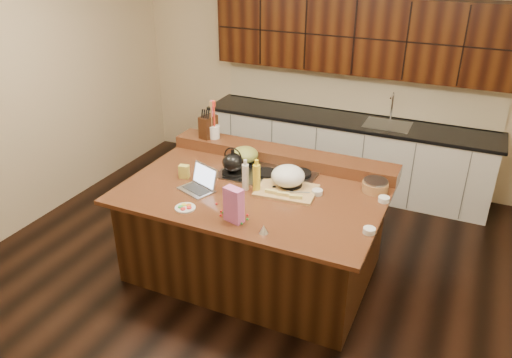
% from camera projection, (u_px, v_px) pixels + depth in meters
% --- Properties ---
extents(room, '(5.52, 5.02, 2.72)m').
position_uv_depth(room, '(254.00, 146.00, 4.44)').
color(room, black).
rests_on(room, ground).
extents(island, '(2.40, 1.60, 0.92)m').
position_uv_depth(island, '(254.00, 230.00, 4.84)').
color(island, black).
rests_on(island, ground).
extents(back_ledge, '(2.40, 0.30, 0.12)m').
position_uv_depth(back_ledge, '(282.00, 155.00, 5.18)').
color(back_ledge, black).
rests_on(back_ledge, island).
extents(cooktop, '(0.92, 0.52, 0.05)m').
position_uv_depth(cooktop, '(267.00, 174.00, 4.87)').
color(cooktop, gray).
rests_on(cooktop, island).
extents(back_counter, '(3.70, 0.66, 2.40)m').
position_uv_depth(back_counter, '(349.00, 114.00, 6.31)').
color(back_counter, silver).
rests_on(back_counter, ground).
extents(kettle, '(0.27, 0.27, 0.19)m').
position_uv_depth(kettle, '(233.00, 163.00, 4.82)').
color(kettle, black).
rests_on(kettle, cooktop).
extents(green_bowl, '(0.30, 0.30, 0.15)m').
position_uv_depth(green_bowl, '(245.00, 155.00, 5.04)').
color(green_bowl, olive).
rests_on(green_bowl, cooktop).
extents(laptop, '(0.38, 0.35, 0.22)m').
position_uv_depth(laptop, '(200.00, 183.00, 4.61)').
color(laptop, '#B7B7BC').
rests_on(laptop, island).
extents(oil_bottle, '(0.08, 0.08, 0.27)m').
position_uv_depth(oil_bottle, '(257.00, 178.00, 4.53)').
color(oil_bottle, yellow).
rests_on(oil_bottle, island).
extents(vinegar_bottle, '(0.07, 0.07, 0.25)m').
position_uv_depth(vinegar_bottle, '(245.00, 177.00, 4.58)').
color(vinegar_bottle, silver).
rests_on(vinegar_bottle, island).
extents(wooden_tray, '(0.57, 0.46, 0.22)m').
position_uv_depth(wooden_tray, '(288.00, 179.00, 4.60)').
color(wooden_tray, tan).
rests_on(wooden_tray, island).
extents(ramekin_a, '(0.13, 0.13, 0.04)m').
position_uv_depth(ramekin_a, '(369.00, 231.00, 3.95)').
color(ramekin_a, white).
rests_on(ramekin_a, island).
extents(ramekin_b, '(0.13, 0.13, 0.04)m').
position_uv_depth(ramekin_b, '(384.00, 199.00, 4.41)').
color(ramekin_b, white).
rests_on(ramekin_b, island).
extents(ramekin_c, '(0.12, 0.12, 0.04)m').
position_uv_depth(ramekin_c, '(317.00, 192.00, 4.53)').
color(ramekin_c, white).
rests_on(ramekin_c, island).
extents(strainer_bowl, '(0.30, 0.30, 0.09)m').
position_uv_depth(strainer_bowl, '(375.00, 186.00, 4.58)').
color(strainer_bowl, '#996B3F').
rests_on(strainer_bowl, island).
extents(kitchen_timer, '(0.10, 0.10, 0.07)m').
position_uv_depth(kitchen_timer, '(264.00, 229.00, 3.95)').
color(kitchen_timer, silver).
rests_on(kitchen_timer, island).
extents(pink_bag, '(0.18, 0.13, 0.30)m').
position_uv_depth(pink_bag, '(234.00, 205.00, 4.06)').
color(pink_bag, '#CD60A7').
rests_on(pink_bag, island).
extents(candy_plate, '(0.24, 0.24, 0.01)m').
position_uv_depth(candy_plate, '(185.00, 208.00, 4.31)').
color(candy_plate, white).
rests_on(candy_plate, island).
extents(package_box, '(0.10, 0.08, 0.13)m').
position_uv_depth(package_box, '(184.00, 172.00, 4.82)').
color(package_box, gold).
rests_on(package_box, island).
extents(utensil_crock, '(0.14, 0.14, 0.14)m').
position_uv_depth(utensil_crock, '(214.00, 132.00, 5.42)').
color(utensil_crock, white).
rests_on(utensil_crock, back_ledge).
extents(knife_block, '(0.16, 0.22, 0.24)m').
position_uv_depth(knife_block, '(208.00, 127.00, 5.42)').
color(knife_block, black).
rests_on(knife_block, back_ledge).
extents(gumdrop_0, '(0.02, 0.02, 0.02)m').
position_uv_depth(gumdrop_0, '(247.00, 215.00, 4.20)').
color(gumdrop_0, red).
rests_on(gumdrop_0, island).
extents(gumdrop_1, '(0.02, 0.02, 0.02)m').
position_uv_depth(gumdrop_1, '(229.00, 209.00, 4.29)').
color(gumdrop_1, '#198C26').
rests_on(gumdrop_1, island).
extents(gumdrop_2, '(0.02, 0.02, 0.02)m').
position_uv_depth(gumdrop_2, '(237.00, 212.00, 4.25)').
color(gumdrop_2, red).
rests_on(gumdrop_2, island).
extents(gumdrop_3, '(0.02, 0.02, 0.02)m').
position_uv_depth(gumdrop_3, '(242.00, 223.00, 4.08)').
color(gumdrop_3, '#198C26').
rests_on(gumdrop_3, island).
extents(gumdrop_4, '(0.02, 0.02, 0.02)m').
position_uv_depth(gumdrop_4, '(221.00, 215.00, 4.19)').
color(gumdrop_4, red).
rests_on(gumdrop_4, island).
extents(gumdrop_5, '(0.02, 0.02, 0.02)m').
position_uv_depth(gumdrop_5, '(247.00, 219.00, 4.14)').
color(gumdrop_5, '#198C26').
rests_on(gumdrop_5, island).
extents(gumdrop_6, '(0.02, 0.02, 0.02)m').
position_uv_depth(gumdrop_6, '(216.00, 204.00, 4.37)').
color(gumdrop_6, red).
rests_on(gumdrop_6, island).
extents(gumdrop_7, '(0.02, 0.02, 0.02)m').
position_uv_depth(gumdrop_7, '(233.00, 208.00, 4.30)').
color(gumdrop_7, '#198C26').
rests_on(gumdrop_7, island).
extents(gumdrop_8, '(0.02, 0.02, 0.02)m').
position_uv_depth(gumdrop_8, '(221.00, 211.00, 4.25)').
color(gumdrop_8, red).
rests_on(gumdrop_8, island).
extents(gumdrop_9, '(0.02, 0.02, 0.02)m').
position_uv_depth(gumdrop_9, '(223.00, 212.00, 4.24)').
color(gumdrop_9, '#198C26').
rests_on(gumdrop_9, island).
extents(gumdrop_10, '(0.02, 0.02, 0.02)m').
position_uv_depth(gumdrop_10, '(232.00, 207.00, 4.31)').
color(gumdrop_10, red).
rests_on(gumdrop_10, island).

